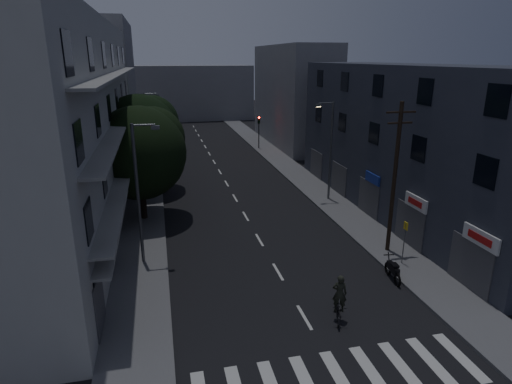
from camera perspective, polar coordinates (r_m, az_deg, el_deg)
name	(u,v)px	position (r m, az deg, el deg)	size (l,w,h in m)	color
ground	(226,182)	(41.23, -4.05, 1.33)	(160.00, 160.00, 0.00)	black
sidewalk_left	(146,186)	(40.80, -14.51, 0.73)	(3.00, 90.00, 0.15)	#565659
sidewalk_right	(300,177)	(42.95, 5.88, 2.05)	(3.00, 90.00, 0.15)	#565659
crosswalk	(339,378)	(17.75, 11.07, -23.11)	(10.90, 3.00, 0.01)	beige
lane_markings	(217,167)	(47.20, -5.25, 3.40)	(0.15, 60.50, 0.01)	beige
building_left	(71,124)	(33.00, -23.49, 8.30)	(7.00, 36.00, 14.00)	#A6A6A1
building_right	(407,141)	(33.93, 19.47, 6.39)	(6.19, 28.00, 11.00)	#2B2F3B
building_far_left	(109,84)	(62.53, -18.96, 13.44)	(6.00, 20.00, 16.00)	slate
building_far_right	(293,96)	(59.17, 4.95, 12.65)	(6.00, 20.00, 13.00)	slate
building_far_end	(188,93)	(84.60, -9.06, 12.94)	(24.00, 8.00, 10.00)	slate
tree_near	(140,149)	(31.36, -15.22, 5.51)	(6.64, 6.64, 8.19)	black
tree_mid	(141,131)	(38.39, -15.14, 7.84)	(6.84, 6.84, 8.41)	black
tree_far	(147,124)	(50.11, -14.31, 8.82)	(5.42, 5.42, 6.70)	black
traffic_signal_far_right	(259,126)	(55.51, 0.39, 8.86)	(0.28, 0.37, 4.10)	black
traffic_signal_far_left	(153,128)	(55.10, -13.63, 8.31)	(0.28, 0.37, 4.10)	black
street_lamp_left_near	(139,188)	(24.42, -15.28, 0.54)	(1.51, 0.25, 8.00)	#505257
street_lamp_right	(330,146)	(35.22, 9.79, 6.02)	(1.51, 0.25, 8.00)	#55585C
street_lamp_left_far	(148,129)	(44.70, -14.21, 8.16)	(1.51, 0.25, 8.00)	#595D60
utility_pole	(395,176)	(26.23, 18.00, 2.07)	(1.80, 0.24, 9.00)	black
bus_stop_sign	(405,235)	(25.64, 19.23, -5.45)	(0.06, 0.35, 2.52)	#595B60
motorcycle	(393,271)	(24.49, 17.78, -9.96)	(0.60, 2.04, 1.31)	black
cyclist	(339,305)	(20.35, 10.98, -14.59)	(1.21, 1.90, 2.27)	black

